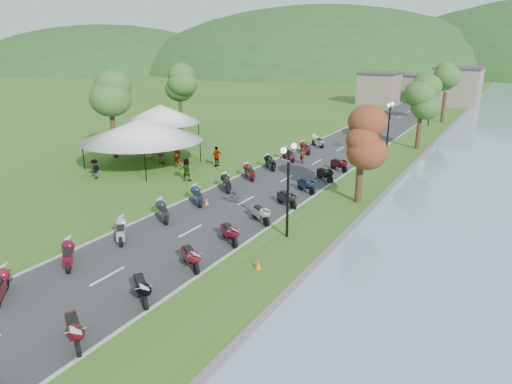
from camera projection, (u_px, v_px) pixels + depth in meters
The scene contains 12 objects.
road at pixel (340, 149), 45.13m from camera, with size 7.00×120.00×0.02m, color #333335.
hills_backdrop at pixel (484, 70), 176.72m from camera, with size 360.00×120.00×76.00m, color #285621, non-canonical shape.
far_building at pixel (418, 87), 82.32m from camera, with size 18.00×16.00×5.00m, color gray.
moto_row_left at pixel (181, 204), 28.12m from camera, with size 2.60×45.66×1.10m, color #331411, non-canonical shape.
moto_row_right at pixel (246, 223), 25.15m from camera, with size 2.60×31.81×1.10m, color #331411, non-canonical shape.
vendor_tent_main at pixel (143, 142), 38.49m from camera, with size 6.85×6.85×4.00m, color white, non-canonical shape.
vendor_tent_side at pixel (162, 124), 47.28m from camera, with size 5.43×5.43×4.00m, color white, non-canonical shape.
tree_park_left at pixel (111, 105), 40.39m from camera, with size 3.43×3.43×9.52m, color #3F6D2A, non-canonical shape.
tree_lakeside at pixel (361, 152), 29.02m from camera, with size 2.43×2.43×6.74m, color #3F6D2A, non-canonical shape.
pedestrian_a at pixel (178, 168), 38.28m from camera, with size 0.69×0.50×1.89m, color slate.
pedestrian_b at pixel (162, 164), 39.65m from camera, with size 0.85×0.47×1.75m, color slate.
pedestrian_c at pixel (96, 179), 35.28m from camera, with size 0.99×0.41×1.53m, color slate.
Camera 1 is at (14.93, -2.46, 9.96)m, focal length 32.00 mm.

